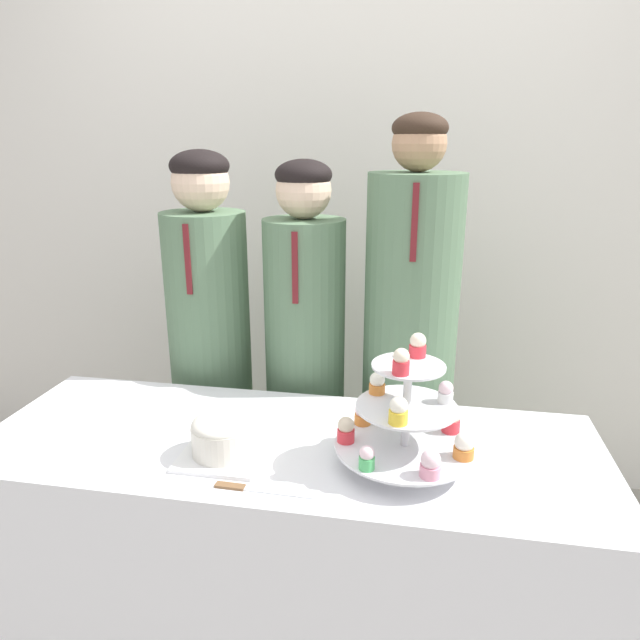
# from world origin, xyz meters

# --- Properties ---
(wall_back) EXTENTS (9.00, 0.06, 2.70)m
(wall_back) POSITION_xyz_m (0.00, 1.49, 1.35)
(wall_back) COLOR silver
(wall_back) RESTS_ON ground_plane
(table) EXTENTS (1.62, 0.59, 0.76)m
(table) POSITION_xyz_m (0.00, 0.29, 0.38)
(table) COLOR white
(table) RESTS_ON ground_plane
(round_cake) EXTENTS (0.20, 0.20, 0.11)m
(round_cake) POSITION_xyz_m (-0.14, 0.19, 0.82)
(round_cake) COLOR white
(round_cake) RESTS_ON table
(cake_knife) EXTENTS (0.23, 0.02, 0.01)m
(cake_knife) POSITION_xyz_m (-0.04, 0.07, 0.76)
(cake_knife) COLOR silver
(cake_knife) RESTS_ON table
(cupcake_stand) EXTENTS (0.34, 0.34, 0.32)m
(cupcake_stand) POSITION_xyz_m (0.31, 0.24, 0.88)
(cupcake_stand) COLOR silver
(cupcake_stand) RESTS_ON table
(student_0) EXTENTS (0.28, 0.29, 1.49)m
(student_0) POSITION_xyz_m (-0.39, 0.78, 0.71)
(student_0) COLOR #567556
(student_0) RESTS_ON ground_plane
(student_1) EXTENTS (0.27, 0.27, 1.46)m
(student_1) POSITION_xyz_m (-0.05, 0.78, 0.70)
(student_1) COLOR #567556
(student_1) RESTS_ON ground_plane
(student_2) EXTENTS (0.30, 0.30, 1.59)m
(student_2) POSITION_xyz_m (0.30, 0.78, 0.75)
(student_2) COLOR #567556
(student_2) RESTS_ON ground_plane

